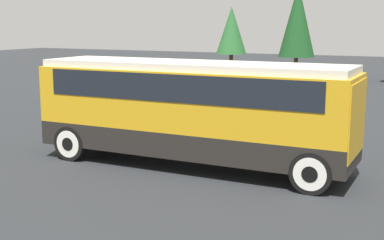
% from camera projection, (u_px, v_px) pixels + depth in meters
% --- Properties ---
extents(ground_plane, '(120.00, 120.00, 0.00)m').
position_uv_depth(ground_plane, '(192.00, 166.00, 16.63)').
color(ground_plane, '#26282B').
extents(tour_bus, '(9.82, 2.56, 3.23)m').
position_uv_depth(tour_bus, '(195.00, 104.00, 16.24)').
color(tour_bus, black).
rests_on(tour_bus, ground_plane).
extents(parked_car_near, '(4.00, 1.84, 1.46)m').
position_uv_depth(parked_car_near, '(271.00, 117.00, 21.11)').
color(parked_car_near, '#BCBCC1').
rests_on(parked_car_near, ground_plane).
extents(parked_car_mid, '(4.64, 1.88, 1.50)m').
position_uv_depth(parked_car_mid, '(169.00, 100.00, 25.74)').
color(parked_car_mid, navy).
rests_on(parked_car_mid, ground_plane).
extents(tree_center, '(2.38, 2.38, 6.94)m').
position_uv_depth(tree_center, '(297.00, 21.00, 35.03)').
color(tree_center, brown).
rests_on(tree_center, ground_plane).
extents(tree_right, '(2.19, 2.19, 5.56)m').
position_uv_depth(tree_right, '(231.00, 31.00, 38.45)').
color(tree_right, brown).
rests_on(tree_right, ground_plane).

